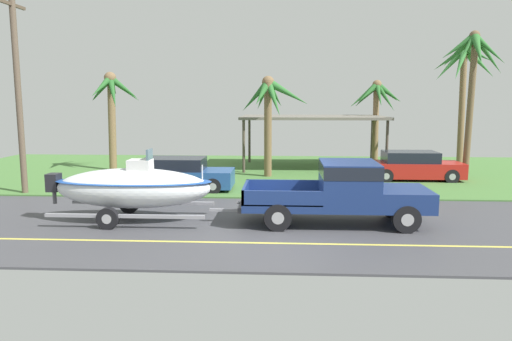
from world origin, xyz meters
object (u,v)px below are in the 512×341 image
parked_sedan_near (413,166)px  parked_sedan_far (179,174)px  palm_tree_far_right (472,63)px  utility_pole (18,90)px  pickup_truck_towing (347,190)px  palm_tree_near_right (112,98)px  palm_tree_near_left (376,100)px  palm_tree_far_left (464,74)px  carport_awning (313,118)px  palm_tree_mid (270,103)px  boat_on_trailer (133,188)px

parked_sedan_near → parked_sedan_far: 10.92m
palm_tree_far_right → utility_pole: bearing=-166.6°
pickup_truck_towing → palm_tree_near_right: size_ratio=1.11×
palm_tree_near_right → palm_tree_far_right: bearing=-6.6°
palm_tree_near_left → palm_tree_far_left: (4.21, -1.59, 1.41)m
palm_tree_near_right → parked_sedan_near: bearing=-9.0°
parked_sedan_far → carport_awning: 9.36m
parked_sedan_far → palm_tree_far_right: (13.02, 3.40, 4.80)m
parked_sedan_near → carport_awning: 6.28m
carport_awning → palm_tree_far_right: bearing=-26.4°
palm_tree_far_right → utility_pole: size_ratio=0.86×
palm_tree_near_right → carport_awning: bearing=7.8°
palm_tree_mid → palm_tree_far_left: size_ratio=0.73×
palm_tree_near_left → palm_tree_far_right: (3.39, -4.94, 1.73)m
carport_awning → palm_tree_near_left: (3.67, 1.44, 0.97)m
palm_tree_near_left → utility_pole: bearing=-148.9°
palm_tree_mid → utility_pole: (-9.77, -4.63, 0.54)m
parked_sedan_near → palm_tree_far_left: bearing=47.5°
utility_pole → boat_on_trailer: bearing=-35.4°
parked_sedan_near → palm_tree_near_right: bearing=171.0°
palm_tree_far_left → palm_tree_far_right: palm_tree_far_right is taller
parked_sedan_near → parked_sedan_far: (-10.48, -3.07, 0.00)m
parked_sedan_near → utility_pole: bearing=-165.7°
pickup_truck_towing → utility_pole: 13.40m
palm_tree_mid → palm_tree_far_right: bearing=-0.6°
pickup_truck_towing → palm_tree_far_right: (6.69, 8.62, 4.41)m
palm_tree_near_left → palm_tree_mid: size_ratio=1.00×
palm_tree_far_left → utility_pole: 21.43m
pickup_truck_towing → boat_on_trailer: bearing=-180.0°
pickup_truck_towing → boat_on_trailer: (-6.64, -0.00, 0.00)m
palm_tree_mid → utility_pole: size_ratio=0.61×
palm_tree_mid → palm_tree_far_left: bearing=17.8°
pickup_truck_towing → palm_tree_mid: 9.45m
parked_sedan_near → palm_tree_far_left: size_ratio=0.64×
boat_on_trailer → utility_pole: bearing=144.6°
palm_tree_near_right → utility_pole: size_ratio=0.65×
palm_tree_mid → palm_tree_near_left: bearing=39.3°
pickup_truck_towing → palm_tree_mid: bearing=106.7°
pickup_truck_towing → palm_tree_near_right: 15.58m
boat_on_trailer → palm_tree_mid: size_ratio=1.22×
pickup_truck_towing → carport_awning: carport_awning is taller
carport_awning → parked_sedan_far: bearing=-130.8°
pickup_truck_towing → palm_tree_near_left: (3.30, 13.56, 2.68)m
palm_tree_far_right → boat_on_trailer: bearing=-147.1°
parked_sedan_near → palm_tree_near_right: 15.66m
parked_sedan_far → palm_tree_near_left: palm_tree_near_left is taller
parked_sedan_near → carport_awning: carport_awning is taller
palm_tree_mid → utility_pole: 10.83m
parked_sedan_near → parked_sedan_far: size_ratio=0.97×
palm_tree_far_left → palm_tree_far_right: 3.47m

